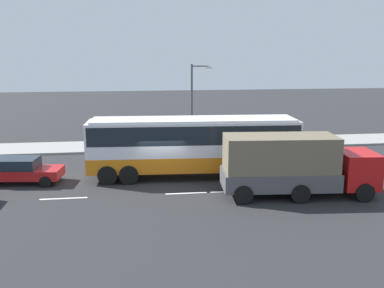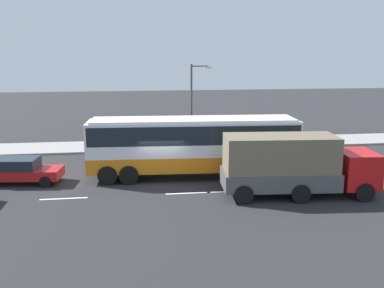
# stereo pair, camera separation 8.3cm
# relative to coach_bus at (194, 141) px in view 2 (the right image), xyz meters

# --- Properties ---
(ground_plane) EXTENTS (120.00, 120.00, 0.00)m
(ground_plane) POSITION_rel_coach_bus_xyz_m (-1.98, -0.67, -2.21)
(ground_plane) COLOR #28282B
(sidewalk_curb) EXTENTS (80.00, 4.00, 0.15)m
(sidewalk_curb) POSITION_rel_coach_bus_xyz_m (-1.98, 8.92, -2.13)
(sidewalk_curb) COLOR gray
(sidewalk_curb) RESTS_ON ground_plane
(lane_centreline) EXTENTS (23.80, 0.16, 0.01)m
(lane_centreline) POSITION_rel_coach_bus_xyz_m (-8.07, -3.06, -2.20)
(lane_centreline) COLOR white
(lane_centreline) RESTS_ON ground_plane
(coach_bus) EXTENTS (12.52, 3.36, 3.56)m
(coach_bus) POSITION_rel_coach_bus_xyz_m (0.00, 0.00, 0.00)
(coach_bus) COLOR orange
(coach_bus) RESTS_ON ground_plane
(cargo_truck) EXTENTS (8.10, 3.13, 3.20)m
(cargo_truck) POSITION_rel_coach_bus_xyz_m (4.66, -4.15, -0.51)
(cargo_truck) COLOR red
(cargo_truck) RESTS_ON ground_plane
(car_yellow_taxi) EXTENTS (4.02, 1.93, 1.59)m
(car_yellow_taxi) POSITION_rel_coach_bus_xyz_m (7.70, 3.58, -1.38)
(car_yellow_taxi) COLOR gold
(car_yellow_taxi) RESTS_ON ground_plane
(car_red_compact) EXTENTS (4.55, 2.29, 1.47)m
(car_red_compact) POSITION_rel_coach_bus_xyz_m (-9.99, 0.03, -1.43)
(car_red_compact) COLOR #B21919
(car_red_compact) RESTS_ON ground_plane
(pedestrian_near_curb) EXTENTS (0.32, 0.32, 1.79)m
(pedestrian_near_curb) POSITION_rel_coach_bus_xyz_m (2.21, 8.69, -1.01)
(pedestrian_near_curb) COLOR black
(pedestrian_near_curb) RESTS_ON sidewalk_curb
(street_lamp) EXTENTS (1.59, 0.24, 6.34)m
(street_lamp) POSITION_rel_coach_bus_xyz_m (1.02, 7.30, 1.60)
(street_lamp) COLOR #47474C
(street_lamp) RESTS_ON sidewalk_curb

